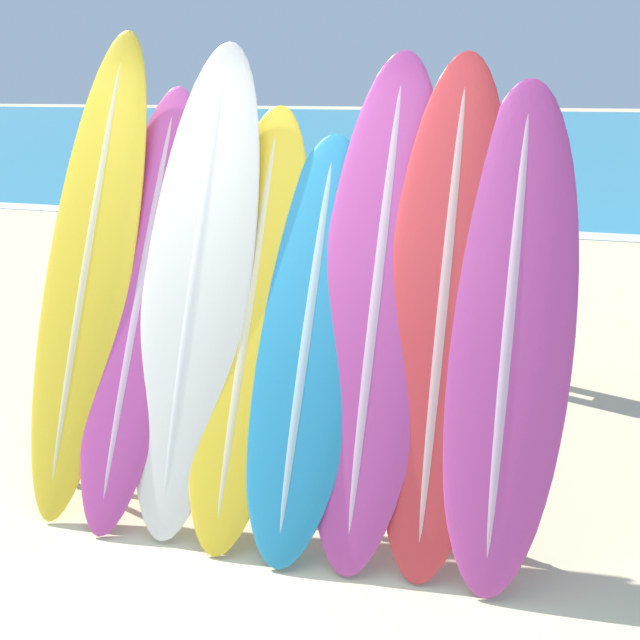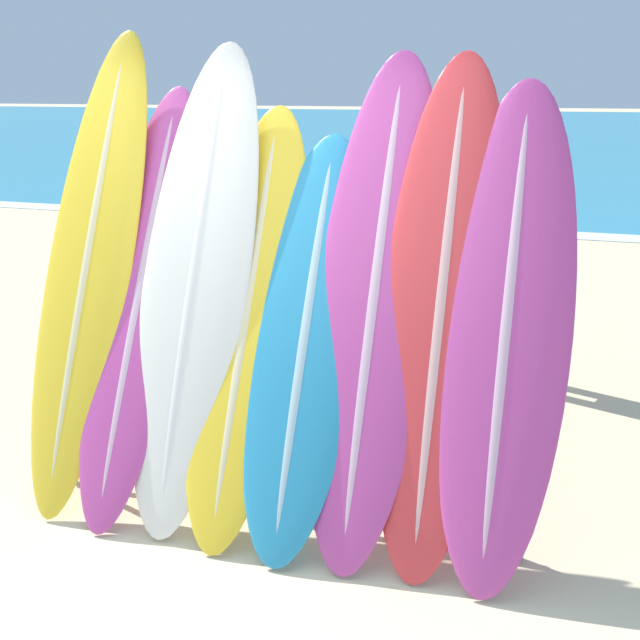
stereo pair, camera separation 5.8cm
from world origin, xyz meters
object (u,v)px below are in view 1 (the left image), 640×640
Objects in this scene: surfboard_slot_7 at (508,330)px; surfboard_slot_4 at (308,341)px; surfboard_slot_1 at (141,300)px; person_near_water at (537,256)px; surfboard_slot_5 at (376,302)px; surfboard_slot_2 at (196,282)px; surfboard_rack at (275,439)px; surfboard_slot_0 at (90,266)px; person_mid_beach at (406,198)px; surfboard_slot_6 at (443,310)px; surfboard_slot_3 at (249,320)px.

surfboard_slot_4 is at bearing -177.70° from surfboard_slot_7.
surfboard_slot_1 is 2.91m from person_near_water.
surfboard_slot_7 is (0.62, -0.05, -0.07)m from surfboard_slot_5.
surfboard_slot_2 reaches higher than surfboard_slot_7.
surfboard_slot_1 is (-0.77, 0.12, 0.63)m from surfboard_rack.
person_mid_beach is (0.72, 5.52, -0.37)m from surfboard_slot_0.
surfboard_rack is 1.09× the size of surfboard_slot_6.
surfboard_slot_7 reaches higher than surfboard_slot_3.
person_near_water is at bearing 87.57° from surfboard_slot_7.
person_near_water is (1.35, 2.17, -0.05)m from surfboard_slot_3.
surfboard_slot_4 is 2.44m from person_near_water.
person_near_water is (1.19, 2.26, 0.54)m from surfboard_rack.
surfboard_slot_2 is 1.56m from surfboard_slot_7.
surfboard_rack is 1.08m from surfboard_slot_6.
surfboard_slot_4 is (1.25, -0.11, -0.26)m from surfboard_slot_0.
surfboard_slot_0 is 5.58m from person_mid_beach.
surfboard_slot_3 is at bearing 167.56° from person_near_water.
surfboard_slot_3 reaches higher than person_near_water.
surfboard_slot_2 reaches higher than surfboard_rack.
surfboard_slot_3 is at bearing 172.65° from surfboard_slot_4.
surfboard_slot_5 is at bearing -0.79° from surfboard_slot_0.
surfboard_slot_5 reaches higher than surfboard_slot_6.
surfboard_slot_1 is at bearing -175.75° from surfboard_slot_2.
person_near_water is 3.76m from person_mid_beach.
surfboard_slot_2 is at bearing 178.05° from surfboard_slot_7.
person_mid_beach is (-0.38, 5.68, 0.42)m from surfboard_rack.
surfboard_slot_4 is (0.16, 0.05, 0.52)m from surfboard_rack.
surfboard_rack is 1.28m from surfboard_slot_7.
person_mid_beach is (0.40, 5.56, -0.22)m from surfboard_slot_1.
person_near_water is (2.28, 2.10, -0.25)m from surfboard_slot_0.
surfboard_rack is 1.17× the size of surfboard_slot_1.
surfboard_slot_2 reaches higher than person_near_water.
person_near_water is at bearing 47.48° from surfboard_slot_1.
surfboard_slot_6 is (1.57, 0.00, 0.08)m from surfboard_slot_1.
person_mid_beach is at bearing 44.10° from person_near_water.
person_mid_beach is (-0.85, 5.54, -0.30)m from surfboard_slot_5.
surfboard_slot_6 is (1.26, -0.02, -0.03)m from surfboard_slot_2.
surfboard_slot_2 reaches higher than surfboard_slot_4.
surfboard_slot_2 is at bearing 162.80° from surfboard_rack.
surfboard_slot_5 is at bearing -0.07° from surfboard_slot_2.
surfboard_slot_4 is at bearing 17.89° from surfboard_rack.
surfboard_slot_4 reaches higher than surfboard_rack.
surfboard_slot_0 is at bearing 174.94° from surfboard_slot_4.
surfboard_rack is 1.08× the size of surfboard_slot_5.
surfboard_slot_7 is at bearing -1.92° from surfboard_slot_0.
person_near_water is at bearing 62.26° from surfboard_rack.
surfboard_slot_1 is at bearing 175.89° from surfboard_slot_4.
surfboard_slot_0 is 1.89m from surfboard_slot_6.
surfboard_slot_1 is 1.20× the size of person_near_water.
surfboard_slot_7 reaches higher than surfboard_slot_4.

